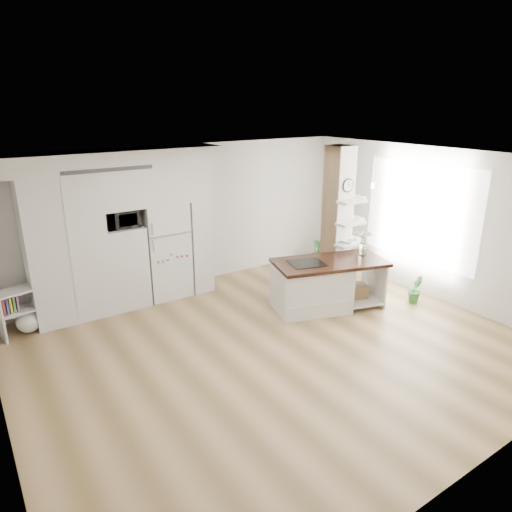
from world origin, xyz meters
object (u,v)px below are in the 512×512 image
Objects in this scene: refrigerator at (165,250)px; kitchen_island at (317,284)px; bookshelf at (23,314)px; floor_plant_a at (415,289)px.

kitchen_island is at bearing -46.50° from refrigerator.
kitchen_island reaches higher than bookshelf.
floor_plant_a is at bearing -38.62° from refrigerator.
refrigerator is 0.84× the size of kitchen_island.
kitchen_island is 4.14× the size of floor_plant_a.
refrigerator is 2.51m from bookshelf.
kitchen_island is (1.92, -2.02, -0.43)m from refrigerator.
refrigerator reaches higher than bookshelf.
bookshelf reaches higher than floor_plant_a.
kitchen_island is 2.80× the size of bookshelf.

